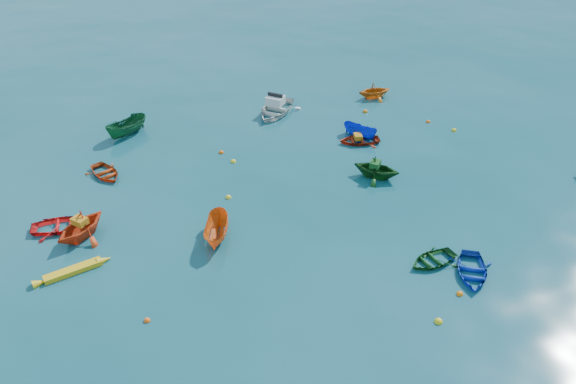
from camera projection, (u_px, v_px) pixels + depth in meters
name	position (u px, v px, depth m)	size (l,w,h in m)	color
ground	(325.00, 250.00, 28.03)	(160.00, 160.00, 0.00)	#0A444B
dinghy_blue_se	(471.00, 274.00, 26.57)	(2.07, 2.90, 0.60)	#0D2EA5
dinghy_orange_w	(83.00, 236.00, 28.95)	(2.57, 2.98, 1.57)	red
dinghy_green_e	(432.00, 262.00, 27.27)	(1.80, 2.52, 0.52)	#104619
dinghy_red_nw	(62.00, 229.00, 29.51)	(2.12, 2.97, 0.62)	red
sampan_orange_n	(218.00, 238.00, 28.83)	(1.15, 3.05, 1.18)	orange
dinghy_green_n	(376.00, 177.00, 33.74)	(2.36, 2.74, 1.44)	#0F4214
dinghy_red_ne	(359.00, 142.00, 37.34)	(1.94, 2.71, 0.56)	#A5260D
sampan_blue_far	(360.00, 137.00, 38.01)	(0.96, 2.55, 0.99)	#0F2BC5
dinghy_red_far	(106.00, 175.00, 33.91)	(1.90, 2.66, 0.55)	#BD390F
dinghy_orange_far	(374.00, 97.00, 43.33)	(2.18, 2.53, 1.33)	#CE6613
sampan_green_far	(128.00, 135.00, 38.24)	(1.23, 3.26, 1.26)	#12502A
kayak_yellow	(74.00, 272.00, 26.67)	(0.49, 3.40, 0.33)	gold
motorboat_white	(275.00, 113.00, 41.05)	(2.97, 4.15, 1.46)	silver
tarp_orange_a	(80.00, 221.00, 28.45)	(0.73, 0.56, 0.36)	orange
tarp_green_b	(375.00, 164.00, 33.27)	(0.72, 0.55, 0.35)	#124B19
tarp_orange_b	(358.00, 137.00, 37.09)	(0.66, 0.50, 0.32)	#B56F12
buoy_or_a	(147.00, 321.00, 24.10)	(0.29, 0.29, 0.29)	#F8530D
buoy_ye_a	(438.00, 322.00, 24.04)	(0.37, 0.37, 0.37)	gold
buoy_or_b	(459.00, 294.00, 25.44)	(0.32, 0.32, 0.32)	orange
buoy_or_c	(221.00, 153.00, 36.17)	(0.34, 0.34, 0.34)	#E1540C
buoy_ye_c	(228.00, 198.00, 31.90)	(0.33, 0.33, 0.33)	yellow
buoy_or_d	(428.00, 122.00, 39.82)	(0.32, 0.32, 0.32)	#EE5C0C
buoy_ye_d	(233.00, 162.00, 35.22)	(0.35, 0.35, 0.35)	yellow
buoy_or_e	(365.00, 112.00, 41.19)	(0.38, 0.38, 0.38)	orange
buoy_ye_e	(454.00, 131.00, 38.74)	(0.36, 0.36, 0.36)	gold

